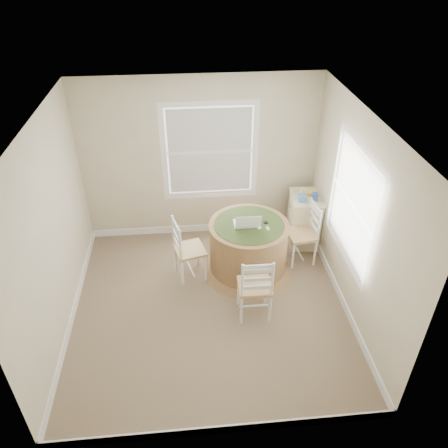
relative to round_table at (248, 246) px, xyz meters
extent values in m
cube|color=#7D6E4F|center=(-0.61, -0.72, -0.45)|extent=(3.60, 3.60, 0.02)
cube|color=white|center=(-0.61, -0.72, 2.17)|extent=(3.60, 3.60, 0.02)
cube|color=beige|center=(-0.61, 1.09, 0.86)|extent=(3.60, 0.02, 2.60)
cube|color=beige|center=(-0.61, -2.53, 0.86)|extent=(3.60, 0.02, 2.60)
cube|color=beige|center=(-2.42, -0.72, 0.86)|extent=(0.02, 3.60, 2.60)
cube|color=beige|center=(1.20, -0.72, 0.86)|extent=(0.02, 3.60, 2.60)
cube|color=white|center=(-0.61, 1.07, -0.38)|extent=(3.60, 0.02, 0.12)
cube|color=white|center=(-0.61, -2.51, -0.38)|extent=(3.60, 0.02, 0.12)
cube|color=white|center=(-2.40, -0.72, -0.38)|extent=(0.02, 3.60, 0.12)
cube|color=white|center=(1.18, -0.72, -0.38)|extent=(0.02, 3.60, 0.12)
cylinder|color=#986C44|center=(0.00, 0.00, 0.00)|extent=(1.11, 1.11, 0.72)
cone|color=#986C44|center=(0.00, 0.00, -0.40)|extent=(1.31, 1.31, 0.08)
cylinder|color=#986C44|center=(0.00, 0.00, 0.35)|extent=(1.13, 1.13, 0.03)
cylinder|color=#36451D|center=(0.00, 0.00, 0.37)|extent=(0.99, 0.99, 0.01)
cone|color=#36451D|center=(0.00, 0.00, 0.31)|extent=(1.09, 1.09, 0.10)
cube|color=white|center=(-0.03, 0.02, 0.37)|extent=(0.35, 0.25, 0.02)
cube|color=silver|center=(-0.03, 0.02, 0.38)|extent=(0.29, 0.14, 0.00)
cube|color=black|center=(-0.03, -0.13, 0.49)|extent=(0.35, 0.07, 0.23)
ellipsoid|color=white|center=(0.12, -0.09, 0.38)|extent=(0.07, 0.10, 0.04)
cube|color=#B7BABF|center=(0.24, -0.12, 0.37)|extent=(0.05, 0.09, 0.02)
cube|color=black|center=(0.24, 0.01, 0.37)|extent=(0.06, 0.05, 0.02)
cube|color=beige|center=(0.98, 0.64, -0.04)|extent=(0.49, 0.63, 0.81)
cube|color=beige|center=(0.98, 0.64, 0.38)|extent=(0.52, 0.67, 0.02)
cube|color=beige|center=(0.74, 0.66, -0.28)|extent=(0.06, 0.50, 0.17)
cube|color=beige|center=(0.74, 0.66, -0.03)|extent=(0.06, 0.50, 0.17)
cube|color=beige|center=(0.74, 0.66, 0.21)|extent=(0.06, 0.50, 0.17)
cube|color=#5887C9|center=(0.87, 0.51, 0.44)|extent=(0.13, 0.13, 0.10)
cube|color=gold|center=(1.04, 0.68, 0.42)|extent=(0.16, 0.11, 0.06)
cube|color=#35529F|center=(1.08, 0.52, 0.45)|extent=(0.09, 0.09, 0.12)
cylinder|color=beige|center=(0.94, 0.76, 0.44)|extent=(0.07, 0.07, 0.09)
camera|label=1|loc=(-0.83, -4.97, 3.78)|focal=35.00mm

